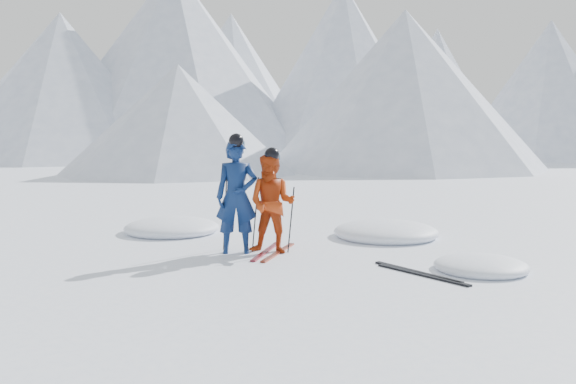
% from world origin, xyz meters
% --- Properties ---
extents(ground, '(160.00, 160.00, 0.00)m').
position_xyz_m(ground, '(0.00, 0.00, 0.00)').
color(ground, white).
rests_on(ground, ground).
extents(skier_blue, '(0.86, 0.73, 1.99)m').
position_xyz_m(skier_blue, '(-2.67, 0.41, 0.99)').
color(skier_blue, '#0D214E').
rests_on(skier_blue, ground).
extents(skier_red, '(0.91, 0.74, 1.75)m').
position_xyz_m(skier_red, '(-2.09, 0.62, 0.87)').
color(skier_red, '#B3360E').
rests_on(skier_red, ground).
extents(pole_blue_left, '(0.13, 0.09, 1.32)m').
position_xyz_m(pole_blue_left, '(-2.97, 0.56, 0.66)').
color(pole_blue_left, black).
rests_on(pole_blue_left, ground).
extents(pole_blue_right, '(0.13, 0.08, 1.32)m').
position_xyz_m(pole_blue_right, '(-2.42, 0.66, 0.66)').
color(pole_blue_right, black).
rests_on(pole_blue_right, ground).
extents(pole_red_left, '(0.12, 0.09, 1.16)m').
position_xyz_m(pole_red_left, '(-2.39, 0.87, 0.58)').
color(pole_red_left, black).
rests_on(pole_red_left, ground).
extents(pole_red_right, '(0.12, 0.08, 1.16)m').
position_xyz_m(pole_red_right, '(-1.79, 0.77, 0.58)').
color(pole_red_right, black).
rests_on(pole_red_right, ground).
extents(ski_worn_left, '(0.31, 1.70, 0.03)m').
position_xyz_m(ski_worn_left, '(-2.21, 0.62, 0.01)').
color(ski_worn_left, black).
rests_on(ski_worn_left, ground).
extents(ski_worn_right, '(0.19, 1.70, 0.03)m').
position_xyz_m(ski_worn_right, '(-1.97, 0.62, 0.01)').
color(ski_worn_right, black).
rests_on(ski_worn_right, ground).
extents(ski_loose_a, '(1.46, 1.03, 0.03)m').
position_xyz_m(ski_loose_a, '(0.53, -0.07, 0.01)').
color(ski_loose_a, black).
rests_on(ski_loose_a, ground).
extents(ski_loose_b, '(1.49, 0.98, 0.03)m').
position_xyz_m(ski_loose_b, '(0.63, -0.22, 0.01)').
color(ski_loose_b, black).
rests_on(ski_loose_b, ground).
extents(snow_lumps, '(8.04, 4.23, 0.46)m').
position_xyz_m(snow_lumps, '(-1.95, 2.15, 0.00)').
color(snow_lumps, white).
rests_on(snow_lumps, ground).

